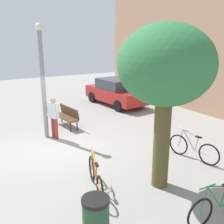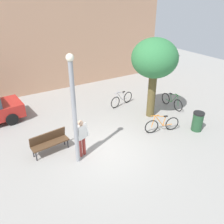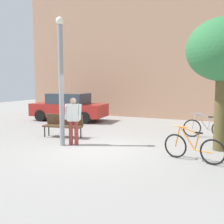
# 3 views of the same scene
# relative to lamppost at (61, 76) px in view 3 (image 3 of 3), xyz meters

# --- Properties ---
(ground_plane) EXTENTS (36.00, 36.00, 0.00)m
(ground_plane) POSITION_rel_lamppost_xyz_m (1.38, 0.00, -2.41)
(ground_plane) COLOR gray
(building_facade) EXTENTS (18.62, 2.00, 9.40)m
(building_facade) POSITION_rel_lamppost_xyz_m (1.38, 9.09, 2.29)
(building_facade) COLOR tan
(building_facade) RESTS_ON ground_plane
(lamppost) EXTENTS (0.28, 0.28, 4.39)m
(lamppost) POSITION_rel_lamppost_xyz_m (0.00, 0.00, 0.00)
(lamppost) COLOR gray
(lamppost) RESTS_ON ground_plane
(person_by_lamppost) EXTENTS (0.63, 0.41, 1.67)m
(person_by_lamppost) POSITION_rel_lamppost_xyz_m (0.32, 0.24, -1.44)
(person_by_lamppost) COLOR #9E3833
(person_by_lamppost) RESTS_ON ground_plane
(park_bench) EXTENTS (1.64, 0.66, 0.92)m
(park_bench) POSITION_rel_lamppost_xyz_m (-0.77, 1.20, -1.86)
(park_bench) COLOR #513823
(park_bench) RESTS_ON ground_plane
(plaza_tree) EXTENTS (2.36, 2.36, 4.24)m
(plaza_tree) POSITION_rel_lamppost_xyz_m (5.08, 1.57, 0.75)
(plaza_tree) COLOR brown
(plaza_tree) RESTS_ON ground_plane
(bicycle_silver) EXTENTS (1.78, 0.45, 0.97)m
(bicycle_silver) POSITION_rel_lamppost_xyz_m (4.45, 3.51, -2.03)
(bicycle_silver) COLOR black
(bicycle_silver) RESTS_ON ground_plane
(bicycle_orange) EXTENTS (1.75, 0.54, 0.97)m
(bicycle_orange) POSITION_rel_lamppost_xyz_m (4.45, -0.06, -2.03)
(bicycle_orange) COLOR black
(bicycle_orange) RESTS_ON ground_plane
(parked_car_red) EXTENTS (4.33, 2.10, 1.55)m
(parked_car_red) POSITION_rel_lamppost_xyz_m (-3.12, 5.18, -1.63)
(parked_car_red) COLOR #AD231E
(parked_car_red) RESTS_ON ground_plane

